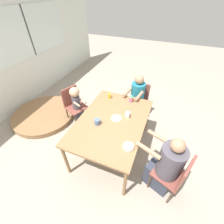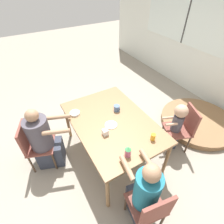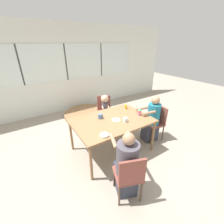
# 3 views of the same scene
# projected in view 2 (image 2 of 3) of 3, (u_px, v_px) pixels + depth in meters

# --- Properties ---
(ground_plane) EXTENTS (16.00, 16.00, 0.00)m
(ground_plane) POSITION_uv_depth(u_px,v_px,m) (112.00, 152.00, 3.12)
(ground_plane) COLOR gray
(dining_table) EXTENTS (1.60, 1.10, 0.77)m
(dining_table) POSITION_uv_depth(u_px,v_px,m) (112.00, 124.00, 2.66)
(dining_table) COLOR olive
(dining_table) RESTS_ON ground_plane
(chair_for_woman_green_shirt) EXTENTS (0.52, 0.52, 0.86)m
(chair_for_woman_green_shirt) POSITION_uv_depth(u_px,v_px,m) (33.00, 143.00, 2.64)
(chair_for_woman_green_shirt) COLOR brown
(chair_for_woman_green_shirt) RESTS_ON ground_plane
(chair_for_man_blue_shirt) EXTENTS (0.46, 0.46, 0.86)m
(chair_for_man_blue_shirt) POSITION_uv_depth(u_px,v_px,m) (151.00, 209.00, 1.93)
(chair_for_man_blue_shirt) COLOR brown
(chair_for_man_blue_shirt) RESTS_ON ground_plane
(chair_for_toddler) EXTENTS (0.52, 0.52, 0.86)m
(chair_for_toddler) POSITION_uv_depth(u_px,v_px,m) (184.00, 126.00, 2.91)
(chair_for_toddler) COLOR brown
(chair_for_toddler) RESTS_ON ground_plane
(person_woman_green_shirt) EXTENTS (0.52, 0.68, 1.13)m
(person_woman_green_shirt) POSITION_uv_depth(u_px,v_px,m) (45.00, 142.00, 2.66)
(person_woman_green_shirt) COLOR #333847
(person_woman_green_shirt) RESTS_ON ground_plane
(person_man_blue_shirt) EXTENTS (0.58, 0.38, 1.13)m
(person_man_blue_shirt) POSITION_uv_depth(u_px,v_px,m) (144.00, 195.00, 2.04)
(person_man_blue_shirt) COLOR #333847
(person_man_blue_shirt) RESTS_ON ground_plane
(person_toddler) EXTENTS (0.29, 0.37, 0.95)m
(person_toddler) POSITION_uv_depth(u_px,v_px,m) (175.00, 127.00, 2.90)
(person_toddler) COLOR #333847
(person_toddler) RESTS_ON ground_plane
(coffee_mug) EXTENTS (0.10, 0.10, 0.10)m
(coffee_mug) POSITION_uv_depth(u_px,v_px,m) (117.00, 108.00, 2.77)
(coffee_mug) COLOR slate
(coffee_mug) RESTS_ON dining_table
(sippy_cup) EXTENTS (0.08, 0.08, 0.16)m
(sippy_cup) POSITION_uv_depth(u_px,v_px,m) (128.00, 151.00, 2.10)
(sippy_cup) COLOR #CC668C
(sippy_cup) RESTS_ON dining_table
(juice_glass) EXTENTS (0.06, 0.06, 0.10)m
(juice_glass) POSITION_uv_depth(u_px,v_px,m) (153.00, 137.00, 2.31)
(juice_glass) COLOR gold
(juice_glass) RESTS_ON dining_table
(milk_carton_small) EXTENTS (0.07, 0.07, 0.09)m
(milk_carton_small) POSITION_uv_depth(u_px,v_px,m) (105.00, 132.00, 2.39)
(milk_carton_small) COLOR silver
(milk_carton_small) RESTS_ON dining_table
(bowl_white_shallow) EXTENTS (0.15, 0.15, 0.04)m
(bowl_white_shallow) POSITION_uv_depth(u_px,v_px,m) (75.00, 113.00, 2.73)
(bowl_white_shallow) COLOR white
(bowl_white_shallow) RESTS_ON dining_table
(plate_tortillas) EXTENTS (0.18, 0.18, 0.01)m
(plate_tortillas) POSITION_uv_depth(u_px,v_px,m) (111.00, 125.00, 2.55)
(plate_tortillas) COLOR beige
(plate_tortillas) RESTS_ON dining_table
(folded_table_stack) EXTENTS (1.47, 1.47, 0.12)m
(folded_table_stack) POSITION_uv_depth(u_px,v_px,m) (197.00, 121.00, 3.65)
(folded_table_stack) COLOR olive
(folded_table_stack) RESTS_ON ground_plane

